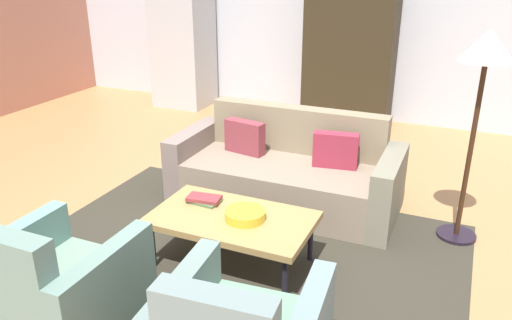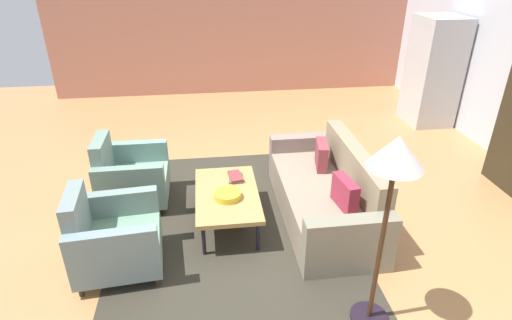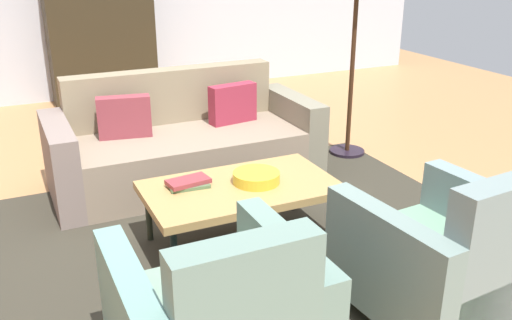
{
  "view_description": "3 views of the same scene",
  "coord_description": "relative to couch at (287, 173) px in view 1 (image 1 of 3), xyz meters",
  "views": [
    {
      "loc": [
        1.67,
        -3.44,
        2.19
      ],
      "look_at": [
        0.21,
        -0.13,
        0.73
      ],
      "focal_mm": 35.31,
      "sensor_mm": 36.0,
      "label": 1
    },
    {
      "loc": [
        4.16,
        -0.67,
        2.86
      ],
      "look_at": [
        -0.02,
        -0.14,
        0.7
      ],
      "focal_mm": 29.2,
      "sensor_mm": 36.0,
      "label": 2
    },
    {
      "loc": [
        -1.09,
        -3.44,
        1.82
      ],
      "look_at": [
        0.34,
        -0.36,
        0.5
      ],
      "focal_mm": 39.33,
      "sensor_mm": 36.0,
      "label": 3
    }
  ],
  "objects": [
    {
      "name": "cabinet",
      "position": [
        -0.11,
        2.7,
        0.61
      ],
      "size": [
        1.2,
        0.51,
        1.8
      ],
      "color": "#2D2617",
      "rests_on": "ground"
    },
    {
      "name": "book_stack",
      "position": [
        -0.3,
        -1.07,
        0.14
      ],
      "size": [
        0.28,
        0.18,
        0.05
      ],
      "color": "#4D6944",
      "rests_on": "coffee_table"
    },
    {
      "name": "area_rug",
      "position": [
        0.0,
        -1.14,
        -0.28
      ],
      "size": [
        3.4,
        2.6,
        0.01
      ],
      "primitive_type": "cube",
      "color": "#343026",
      "rests_on": "ground"
    },
    {
      "name": "floor_lamp",
      "position": [
        1.55,
        -0.07,
        1.16
      ],
      "size": [
        0.4,
        0.4,
        1.72
      ],
      "color": "black",
      "rests_on": "ground"
    },
    {
      "name": "fruit_bowl",
      "position": [
        0.11,
        -1.19,
        0.15
      ],
      "size": [
        0.3,
        0.3,
        0.07
      ],
      "primitive_type": "cylinder",
      "color": "gold",
      "rests_on": "coffee_table"
    },
    {
      "name": "wall_back",
      "position": [
        -0.17,
        3.05,
        1.11
      ],
      "size": [
        9.46,
        0.12,
        2.8
      ],
      "primitive_type": "cube",
      "color": "silver",
      "rests_on": "ground"
    },
    {
      "name": "coffee_table",
      "position": [
        0.0,
        -1.19,
        0.08
      ],
      "size": [
        1.2,
        0.7,
        0.4
      ],
      "color": "black",
      "rests_on": "ground"
    },
    {
      "name": "couch",
      "position": [
        0.0,
        0.0,
        0.0
      ],
      "size": [
        2.1,
        0.91,
        0.86
      ],
      "rotation": [
        0.0,
        0.0,
        3.15
      ],
      "color": "gray",
      "rests_on": "ground"
    },
    {
      "name": "refrigerator",
      "position": [
        -2.7,
        2.6,
        0.64
      ],
      "size": [
        0.8,
        0.73,
        1.85
      ],
      "color": "#B7BABF",
      "rests_on": "ground"
    },
    {
      "name": "ground_plane",
      "position": [
        -0.17,
        -0.7,
        -0.29
      ],
      "size": [
        11.35,
        11.35,
        0.0
      ],
      "primitive_type": "plane",
      "color": "#B27C4B"
    },
    {
      "name": "armchair_left",
      "position": [
        -0.6,
        -2.35,
        0.06
      ],
      "size": [
        0.81,
        0.81,
        0.88
      ],
      "rotation": [
        0.0,
        0.0,
        0.01
      ],
      "color": "#3B1F1B",
      "rests_on": "ground"
    }
  ]
}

